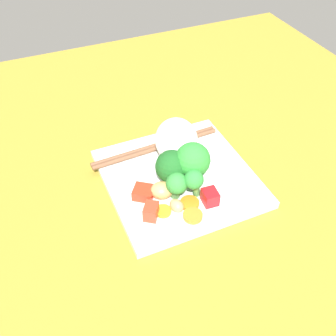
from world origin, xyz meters
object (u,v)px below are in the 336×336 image
square_plate (179,178)px  broccoli_floret_2 (177,184)px  chopstick_pair (156,147)px  carrot_slice_2 (163,211)px  rice_mound (176,140)px

square_plate → broccoli_floret_2: bearing=151.3°
square_plate → broccoli_floret_2: size_ratio=4.96×
square_plate → chopstick_pair: 8.00cm
square_plate → chopstick_pair: chopstick_pair is taller
square_plate → chopstick_pair: bearing=7.4°
square_plate → broccoli_floret_2: 6.09cm
chopstick_pair → square_plate: bearing=94.7°
chopstick_pair → carrot_slice_2: bearing=69.8°
rice_mound → chopstick_pair: (3.49, 2.45, -3.38)cm
broccoli_floret_2 → chopstick_pair: (12.21, -1.37, -2.42)cm
rice_mound → carrot_slice_2: size_ratio=3.30×
broccoli_floret_2 → rice_mound: bearing=-23.7°
carrot_slice_2 → chopstick_pair: chopstick_pair is taller
chopstick_pair → rice_mound: bearing=122.4°
broccoli_floret_2 → chopstick_pair: size_ratio=0.20×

